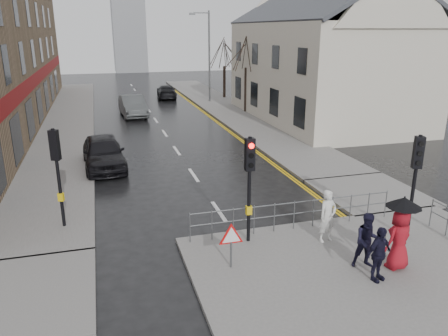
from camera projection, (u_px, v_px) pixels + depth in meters
ground at (244, 248)px, 13.70m from camera, size 120.00×120.00×0.00m
near_pavement at (397, 293)px, 11.27m from camera, size 10.00×9.00×0.14m
left_pavement at (66, 119)px, 33.03m from camera, size 4.00×44.00×0.14m
right_pavement at (224, 107)px, 38.28m from camera, size 4.00×40.00×0.14m
pavement_bridge_right at (369, 193)px, 18.14m from camera, size 4.00×4.20×0.14m
pavement_stub_left at (14, 298)px, 11.05m from camera, size 4.00×4.20×0.14m
building_right_cream at (322, 55)px, 31.89m from camera, size 9.00×16.40×10.10m
church_tower at (128, 13)px, 68.13m from camera, size 5.00×5.00×18.00m
traffic_signal_near_left at (250, 171)px, 13.19m from camera, size 0.28×0.27×3.40m
traffic_signal_near_right at (416, 169)px, 13.40m from camera, size 0.34×0.33×3.40m
traffic_signal_far_left at (57, 161)px, 14.26m from camera, size 0.34×0.33×3.40m
guard_railing_front at (294, 209)px, 14.50m from camera, size 7.14×0.04×1.00m
warning_sign at (231, 238)px, 12.07m from camera, size 0.80×0.07×1.35m
street_lamp at (207, 51)px, 39.44m from camera, size 1.83×0.25×8.00m
tree_near at (246, 48)px, 34.26m from camera, size 2.40×2.40×6.58m
tree_far at (224, 52)px, 41.93m from camera, size 2.40×2.40×5.64m
pedestrian_a at (328, 216)px, 13.63m from camera, size 0.69×0.53×1.70m
pedestrian_b at (368, 241)px, 12.13m from camera, size 0.93×0.81×1.62m
pedestrian_with_umbrella at (400, 231)px, 11.98m from camera, size 0.98×0.96×2.13m
pedestrian_d at (379, 254)px, 11.49m from camera, size 0.97×0.62×1.54m
car_parked at (103, 152)px, 21.36m from camera, size 2.16×4.84×1.62m
car_mid at (133, 106)px, 34.21m from camera, size 2.03×5.00×1.61m
car_far at (166, 92)px, 43.18m from camera, size 2.31×4.69×1.31m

